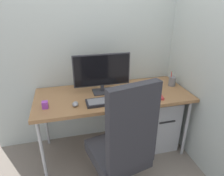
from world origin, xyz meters
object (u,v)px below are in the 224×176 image
object	(u,v)px
monitor	(102,72)
desk_clamp_accessory	(45,105)
filing_cabinet	(156,120)
notebook	(155,96)
keyboard	(108,101)
office_chair	(123,146)
mouse	(75,104)
pen_holder	(172,81)

from	to	relation	value
monitor	desk_clamp_accessory	size ratio (longest dim) A/B	8.99
filing_cabinet	desk_clamp_accessory	world-z (taller)	desk_clamp_accessory
notebook	desk_clamp_accessory	xyz separation A→B (m)	(-1.09, 0.04, 0.02)
monitor	keyboard	distance (m)	0.33
filing_cabinet	notebook	size ratio (longest dim) A/B	3.85
office_chair	mouse	xyz separation A→B (m)	(-0.33, 0.46, 0.19)
office_chair	pen_holder	xyz separation A→B (m)	(0.80, 0.68, 0.22)
notebook	filing_cabinet	bearing A→B (deg)	60.44
keyboard	desk_clamp_accessory	xyz separation A→B (m)	(-0.60, 0.03, 0.02)
office_chair	desk_clamp_accessory	distance (m)	0.81
desk_clamp_accessory	filing_cabinet	bearing A→B (deg)	7.28
notebook	pen_holder	bearing A→B (deg)	43.97
keyboard	desk_clamp_accessory	bearing A→B (deg)	176.89
filing_cabinet	keyboard	world-z (taller)	keyboard
monitor	desk_clamp_accessory	bearing A→B (deg)	-159.35
mouse	notebook	xyz separation A→B (m)	(0.82, -0.01, -0.01)
mouse	desk_clamp_accessory	bearing A→B (deg)	-170.99
pen_holder	notebook	bearing A→B (deg)	-144.30
pen_holder	notebook	world-z (taller)	pen_holder
filing_cabinet	desk_clamp_accessory	size ratio (longest dim) A/B	9.36
filing_cabinet	pen_holder	distance (m)	0.51
filing_cabinet	mouse	size ratio (longest dim) A/B	7.49
desk_clamp_accessory	mouse	bearing A→B (deg)	-5.84
office_chair	pen_holder	distance (m)	1.08
monitor	notebook	xyz separation A→B (m)	(0.50, -0.26, -0.22)
mouse	notebook	world-z (taller)	mouse
desk_clamp_accessory	keyboard	bearing A→B (deg)	-3.11
keyboard	pen_holder	bearing A→B (deg)	15.30
pen_holder	office_chair	bearing A→B (deg)	-139.76
filing_cabinet	pen_holder	xyz separation A→B (m)	(0.17, 0.03, 0.48)
office_chair	mouse	size ratio (longest dim) A/B	13.97
office_chair	keyboard	distance (m)	0.49
office_chair	monitor	world-z (taller)	office_chair
office_chair	mouse	world-z (taller)	office_chair
filing_cabinet	keyboard	size ratio (longest dim) A/B	1.43
filing_cabinet	pen_holder	size ratio (longest dim) A/B	3.35
monitor	pen_holder	xyz separation A→B (m)	(0.82, -0.03, -0.18)
pen_holder	notebook	xyz separation A→B (m)	(-0.32, -0.23, -0.04)
notebook	desk_clamp_accessory	bearing A→B (deg)	-173.79
filing_cabinet	monitor	bearing A→B (deg)	174.57
filing_cabinet	notebook	xyz separation A→B (m)	(-0.15, -0.20, 0.44)
pen_holder	desk_clamp_accessory	xyz separation A→B (m)	(-1.41, -0.19, -0.02)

